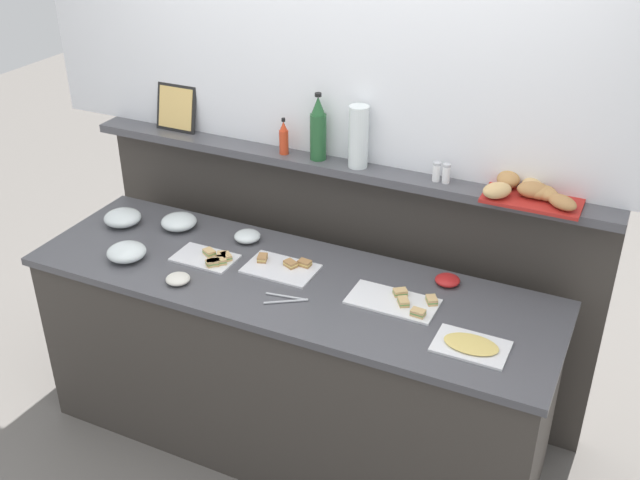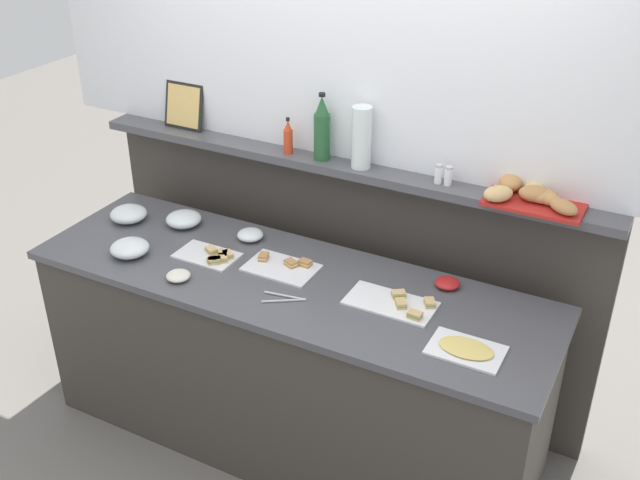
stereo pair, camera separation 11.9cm
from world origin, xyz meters
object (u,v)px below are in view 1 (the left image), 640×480
object	(u,v)px
glass_bowl_extra	(123,218)
glass_bowl_medium	(247,237)
serving_tongs	(287,299)
bread_basket	(530,192)
glass_bowl_large	(127,253)
hot_sauce_bottle	(284,138)
salt_shaker	(436,172)
glass_bowl_small	(179,222)
sandwich_platter_rear	(282,267)
sandwich_platter_side	(398,302)
water_carafe	(358,137)
sandwich_platter_front	(210,258)
wine_bottle_green	(318,130)
cold_cuts_platter	(471,346)
pepper_shaker	(446,174)
condiment_bowl_teal	(447,280)
condiment_bowl_cream	(178,279)
framed_picture	(176,108)

from	to	relation	value
glass_bowl_extra	glass_bowl_medium	bearing A→B (deg)	10.41
serving_tongs	bread_basket	size ratio (longest dim) A/B	0.45
glass_bowl_large	hot_sauce_bottle	distance (m)	0.89
salt_shaker	bread_basket	xyz separation A→B (m)	(0.41, -0.01, -0.01)
glass_bowl_small	sandwich_platter_rear	bearing A→B (deg)	-11.24
sandwich_platter_side	water_carafe	size ratio (longest dim) A/B	1.30
sandwich_platter_front	wine_bottle_green	world-z (taller)	wine_bottle_green
cold_cuts_platter	pepper_shaker	world-z (taller)	pepper_shaker
sandwich_platter_side	hot_sauce_bottle	distance (m)	0.97
water_carafe	condiment_bowl_teal	bearing A→B (deg)	-21.70
serving_tongs	water_carafe	xyz separation A→B (m)	(0.05, 0.61, 0.51)
serving_tongs	hot_sauce_bottle	bearing A→B (deg)	118.16
glass_bowl_large	salt_shaker	distance (m)	1.44
condiment_bowl_cream	sandwich_platter_front	bearing A→B (deg)	83.97
condiment_bowl_cream	serving_tongs	distance (m)	0.50
condiment_bowl_teal	salt_shaker	bearing A→B (deg)	125.46
cold_cuts_platter	condiment_bowl_cream	size ratio (longest dim) A/B	2.66
glass_bowl_extra	hot_sauce_bottle	bearing A→B (deg)	25.85
glass_bowl_medium	pepper_shaker	size ratio (longest dim) A/B	1.44
salt_shaker	pepper_shaker	world-z (taller)	same
serving_tongs	hot_sauce_bottle	distance (m)	0.82
condiment_bowl_teal	bread_basket	bearing A→B (deg)	36.48
sandwich_platter_rear	condiment_bowl_cream	size ratio (longest dim) A/B	3.00
sandwich_platter_front	framed_picture	size ratio (longest dim) A/B	1.23
sandwich_platter_side	condiment_bowl_teal	world-z (taller)	condiment_bowl_teal
sandwich_platter_rear	pepper_shaker	size ratio (longest dim) A/B	3.65
glass_bowl_small	bread_basket	bearing A→B (deg)	9.34
sandwich_platter_rear	condiment_bowl_teal	xyz separation A→B (m)	(0.70, 0.20, 0.01)
glass_bowl_small	cold_cuts_platter	bearing A→B (deg)	-11.86
sandwich_platter_side	framed_picture	xyz separation A→B (m)	(-1.38, 0.48, 0.48)
cold_cuts_platter	framed_picture	world-z (taller)	framed_picture
glass_bowl_medium	framed_picture	bearing A→B (deg)	152.85
glass_bowl_large	sandwich_platter_rear	bearing A→B (deg)	18.21
cold_cuts_platter	wine_bottle_green	distance (m)	1.22
cold_cuts_platter	serving_tongs	size ratio (longest dim) A/B	1.52
water_carafe	pepper_shaker	bearing A→B (deg)	-0.00
glass_bowl_small	hot_sauce_bottle	xyz separation A→B (m)	(0.45, 0.26, 0.42)
bread_basket	water_carafe	xyz separation A→B (m)	(-0.78, 0.01, 0.11)
sandwich_platter_side	cold_cuts_platter	distance (m)	0.39
framed_picture	glass_bowl_small	bearing A→B (deg)	-59.66
wine_bottle_green	salt_shaker	world-z (taller)	wine_bottle_green
sandwich_platter_front	hot_sauce_bottle	size ratio (longest dim) A/B	1.62
cold_cuts_platter	wine_bottle_green	bearing A→B (deg)	147.00
glass_bowl_large	glass_bowl_small	size ratio (longest dim) A/B	1.02
pepper_shaker	water_carafe	world-z (taller)	water_carafe
glass_bowl_medium	glass_bowl_large	bearing A→B (deg)	-137.15
sandwich_platter_rear	cold_cuts_platter	bearing A→B (deg)	-12.28
hot_sauce_bottle	salt_shaker	xyz separation A→B (m)	(0.74, 0.01, -0.03)
pepper_shaker	serving_tongs	bearing A→B (deg)	-127.06
glass_bowl_extra	bread_basket	size ratio (longest dim) A/B	0.44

